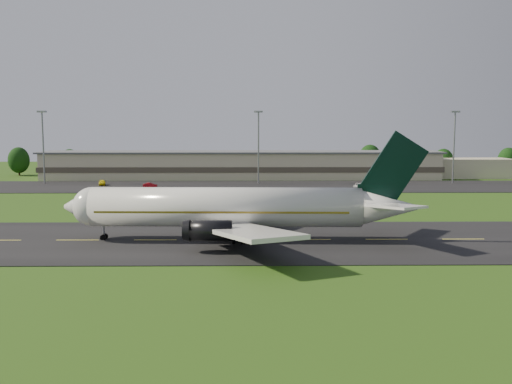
{
  "coord_description": "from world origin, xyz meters",
  "views": [
    {
      "loc": [
        2.32,
        -79.74,
        16.23
      ],
      "look_at": [
        3.42,
        8.0,
        6.0
      ],
      "focal_mm": 40.0,
      "sensor_mm": 36.0,
      "label": 1
    }
  ],
  "objects_px": {
    "airliner": "(232,208)",
    "light_mast_centre": "(258,138)",
    "service_vehicle_b": "(150,185)",
    "terminal": "(262,165)",
    "service_vehicle_c": "(358,185)",
    "service_vehicle_a": "(102,183)",
    "light_mast_east": "(454,138)",
    "light_mast_west": "(43,138)",
    "service_vehicle_d": "(395,183)"
  },
  "relations": [
    {
      "from": "airliner",
      "to": "light_mast_centre",
      "type": "height_order",
      "value": "light_mast_centre"
    },
    {
      "from": "service_vehicle_b",
      "to": "light_mast_centre",
      "type": "bearing_deg",
      "value": -64.56
    },
    {
      "from": "terminal",
      "to": "service_vehicle_c",
      "type": "height_order",
      "value": "terminal"
    },
    {
      "from": "airliner",
      "to": "terminal",
      "type": "distance_m",
      "value": 96.43
    },
    {
      "from": "airliner",
      "to": "terminal",
      "type": "bearing_deg",
      "value": 87.97
    },
    {
      "from": "service_vehicle_b",
      "to": "service_vehicle_a",
      "type": "bearing_deg",
      "value": 73.02
    },
    {
      "from": "light_mast_east",
      "to": "service_vehicle_b",
      "type": "bearing_deg",
      "value": -172.72
    },
    {
      "from": "service_vehicle_a",
      "to": "service_vehicle_c",
      "type": "height_order",
      "value": "service_vehicle_a"
    },
    {
      "from": "light_mast_centre",
      "to": "service_vehicle_a",
      "type": "bearing_deg",
      "value": -173.25
    },
    {
      "from": "terminal",
      "to": "service_vehicle_b",
      "type": "relative_size",
      "value": 39.38
    },
    {
      "from": "airliner",
      "to": "light_mast_west",
      "type": "relative_size",
      "value": 2.52
    },
    {
      "from": "light_mast_centre",
      "to": "service_vehicle_b",
      "type": "bearing_deg",
      "value": -159.53
    },
    {
      "from": "light_mast_centre",
      "to": "service_vehicle_b",
      "type": "xyz_separation_m",
      "value": [
        -28.64,
        -10.69,
        -12.03
      ]
    },
    {
      "from": "light_mast_east",
      "to": "service_vehicle_b",
      "type": "xyz_separation_m",
      "value": [
        -83.64,
        -10.69,
        -12.03
      ]
    },
    {
      "from": "terminal",
      "to": "service_vehicle_a",
      "type": "distance_m",
      "value": 49.0
    },
    {
      "from": "terminal",
      "to": "light_mast_west",
      "type": "height_order",
      "value": "light_mast_west"
    },
    {
      "from": "light_mast_centre",
      "to": "light_mast_east",
      "type": "distance_m",
      "value": 55.0
    },
    {
      "from": "service_vehicle_c",
      "to": "light_mast_east",
      "type": "bearing_deg",
      "value": 40.27
    },
    {
      "from": "service_vehicle_c",
      "to": "service_vehicle_d",
      "type": "height_order",
      "value": "service_vehicle_d"
    },
    {
      "from": "terminal",
      "to": "light_mast_centre",
      "type": "xyz_separation_m",
      "value": [
        -1.4,
        -16.18,
        8.75
      ]
    },
    {
      "from": "light_mast_east",
      "to": "service_vehicle_c",
      "type": "bearing_deg",
      "value": -158.0
    },
    {
      "from": "light_mast_east",
      "to": "service_vehicle_a",
      "type": "relative_size",
      "value": 4.66
    },
    {
      "from": "terminal",
      "to": "service_vehicle_a",
      "type": "height_order",
      "value": "terminal"
    },
    {
      "from": "light_mast_east",
      "to": "service_vehicle_c",
      "type": "height_order",
      "value": "light_mast_east"
    },
    {
      "from": "airliner",
      "to": "terminal",
      "type": "relative_size",
      "value": 0.35
    },
    {
      "from": "airliner",
      "to": "service_vehicle_b",
      "type": "bearing_deg",
      "value": 110.6
    },
    {
      "from": "service_vehicle_c",
      "to": "light_mast_centre",
      "type": "bearing_deg",
      "value": 173.89
    },
    {
      "from": "service_vehicle_b",
      "to": "airliner",
      "type": "bearing_deg",
      "value": -156.24
    },
    {
      "from": "light_mast_centre",
      "to": "service_vehicle_c",
      "type": "distance_m",
      "value": 30.91
    },
    {
      "from": "service_vehicle_a",
      "to": "service_vehicle_c",
      "type": "relative_size",
      "value": 1.04
    },
    {
      "from": "light_mast_west",
      "to": "service_vehicle_a",
      "type": "bearing_deg",
      "value": -16.22
    },
    {
      "from": "light_mast_west",
      "to": "service_vehicle_a",
      "type": "distance_m",
      "value": 21.63
    },
    {
      "from": "light_mast_east",
      "to": "service_vehicle_a",
      "type": "bearing_deg",
      "value": -177.04
    },
    {
      "from": "service_vehicle_c",
      "to": "service_vehicle_d",
      "type": "relative_size",
      "value": 1.03
    },
    {
      "from": "light_mast_centre",
      "to": "service_vehicle_d",
      "type": "xyz_separation_m",
      "value": [
        37.26,
        -5.14,
        -12.05
      ]
    },
    {
      "from": "service_vehicle_a",
      "to": "service_vehicle_b",
      "type": "xyz_separation_m",
      "value": [
        14.01,
        -5.65,
        -0.14
      ]
    },
    {
      "from": "light_mast_west",
      "to": "light_mast_centre",
      "type": "xyz_separation_m",
      "value": [
        60.0,
        0.0,
        0.0
      ]
    },
    {
      "from": "light_mast_west",
      "to": "service_vehicle_d",
      "type": "bearing_deg",
      "value": -3.02
    },
    {
      "from": "service_vehicle_a",
      "to": "service_vehicle_c",
      "type": "bearing_deg",
      "value": -18.52
    },
    {
      "from": "light_mast_west",
      "to": "light_mast_east",
      "type": "bearing_deg",
      "value": 0.0
    },
    {
      "from": "light_mast_west",
      "to": "service_vehicle_b",
      "type": "bearing_deg",
      "value": -18.83
    },
    {
      "from": "service_vehicle_b",
      "to": "service_vehicle_c",
      "type": "bearing_deg",
      "value": -86.14
    },
    {
      "from": "service_vehicle_b",
      "to": "service_vehicle_d",
      "type": "xyz_separation_m",
      "value": [
        65.9,
        5.55,
        -0.01
      ]
    },
    {
      "from": "airliner",
      "to": "light_mast_east",
      "type": "bearing_deg",
      "value": 54.92
    },
    {
      "from": "service_vehicle_b",
      "to": "service_vehicle_c",
      "type": "distance_m",
      "value": 54.58
    },
    {
      "from": "terminal",
      "to": "light_mast_centre",
      "type": "distance_m",
      "value": 18.45
    },
    {
      "from": "service_vehicle_a",
      "to": "light_mast_centre",
      "type": "bearing_deg",
      "value": -6.19
    },
    {
      "from": "service_vehicle_d",
      "to": "service_vehicle_a",
      "type": "bearing_deg",
      "value": 140.22
    },
    {
      "from": "service_vehicle_a",
      "to": "terminal",
      "type": "bearing_deg",
      "value": 12.8
    },
    {
      "from": "light_mast_east",
      "to": "service_vehicle_b",
      "type": "distance_m",
      "value": 85.18
    }
  ]
}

